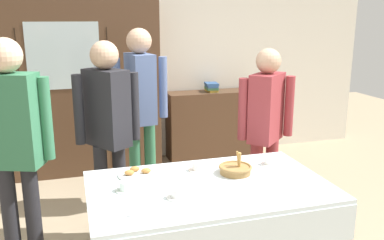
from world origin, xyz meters
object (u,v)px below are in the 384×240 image
pastry_plate (138,174)px  person_near_right_end (141,100)px  dining_table (210,201)px  wall_cabinet (66,89)px  person_behind_table_right (13,138)px  tea_cup_mid_left (125,187)px  tea_cup_back_edge (198,167)px  tea_cup_near_right (269,161)px  spoon_mid_right (125,216)px  person_beside_shelf (266,121)px  book_stack (211,87)px  tea_cup_near_left (177,194)px  spoon_far_left (267,192)px  bookshelf_low (211,124)px  bread_basket (235,169)px  person_behind_table_left (108,122)px  spoon_front_edge (308,183)px

pastry_plate → person_near_right_end: person_near_right_end is taller
dining_table → wall_cabinet: size_ratio=0.74×
person_behind_table_right → tea_cup_mid_left: bearing=-30.4°
tea_cup_back_edge → person_near_right_end: (-0.22, 1.11, 0.29)m
tea_cup_near_right → spoon_mid_right: bearing=-155.5°
wall_cabinet → person_beside_shelf: (1.66, -1.85, -0.05)m
wall_cabinet → person_behind_table_right: size_ratio=1.26×
book_stack → tea_cup_near_left: bearing=-113.1°
pastry_plate → person_beside_shelf: (1.20, 0.41, 0.20)m
tea_cup_back_edge → tea_cup_near_left: (-0.26, -0.41, 0.00)m
spoon_mid_right → spoon_far_left: bearing=4.3°
wall_cabinet → bookshelf_low: (1.82, 0.05, -0.57)m
wall_cabinet → dining_table: bearing=-70.8°
pastry_plate → person_near_right_end: (0.21, 1.08, 0.31)m
tea_cup_near_left → bread_basket: bearing=29.1°
tea_cup_near_left → bread_basket: (0.51, 0.28, 0.01)m
spoon_far_left → person_beside_shelf: 1.07m
dining_table → tea_cup_back_edge: (0.00, 0.30, 0.13)m
tea_cup_near_left → dining_table: bearing=23.7°
person_behind_table_left → wall_cabinet: bearing=100.6°
pastry_plate → person_behind_table_right: bearing=168.9°
spoon_far_left → person_near_right_end: bearing=108.2°
tea_cup_back_edge → bread_basket: size_ratio=0.54×
pastry_plate → bread_basket: bearing=-13.7°
tea_cup_near_right → person_behind_table_right: bearing=172.7°
dining_table → person_behind_table_right: person_behind_table_right is taller
book_stack → wall_cabinet: bearing=-178.4°
wall_cabinet → person_behind_table_left: size_ratio=1.29×
bookshelf_low → spoon_front_edge: (-0.26, -2.78, 0.31)m
tea_cup_mid_left → spoon_front_edge: size_ratio=1.09×
tea_cup_near_right → bookshelf_low: bearing=81.5°
dining_table → spoon_far_left: (0.31, -0.20, 0.11)m
person_near_right_end → person_behind_table_right: bearing=-138.2°
dining_table → pastry_plate: size_ratio=5.73×
tea_cup_near_right → person_behind_table_right: size_ratio=0.08×
spoon_mid_right → person_beside_shelf: size_ratio=0.07×
tea_cup_back_edge → person_beside_shelf: person_beside_shelf is taller
tea_cup_near_right → person_behind_table_left: bearing=151.8°
dining_table → spoon_mid_right: size_ratio=13.48×
bookshelf_low → spoon_mid_right: (-1.52, -2.91, 0.31)m
bread_basket → wall_cabinet: bearing=115.3°
dining_table → spoon_mid_right: bearing=-155.8°
bookshelf_low → book_stack: 0.51m
book_stack → person_beside_shelf: bearing=-94.7°
tea_cup_near_right → spoon_mid_right: size_ratio=1.09×
tea_cup_near_left → bread_basket: bread_basket is taller
tea_cup_near_right → bread_basket: (-0.32, -0.09, 0.01)m
book_stack → bread_basket: bearing=-105.2°
spoon_front_edge → spoon_mid_right: size_ratio=1.00×
spoon_mid_right → wall_cabinet: bearing=95.9°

